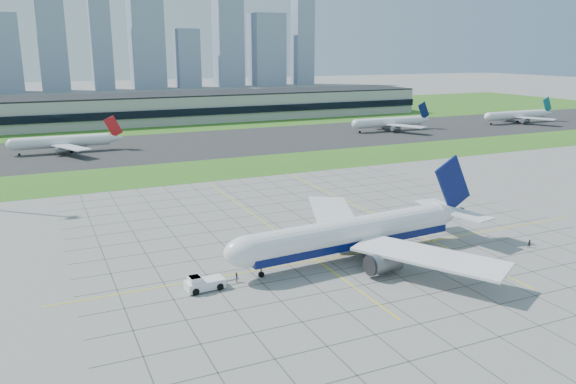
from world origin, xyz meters
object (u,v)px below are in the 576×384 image
at_px(distant_jet_1, 64,141).
at_px(distant_jet_3, 517,115).
at_px(crew_far, 530,244).
at_px(airliner, 353,234).
at_px(crew_near, 237,277).
at_px(pushback_tug, 203,283).
at_px(distant_jet_2, 390,122).

bearing_deg(distant_jet_1, distant_jet_3, -1.50).
bearing_deg(crew_far, distant_jet_3, 69.39).
xyz_separation_m(airliner, crew_near, (-25.16, -1.78, -4.16)).
bearing_deg(airliner, pushback_tug, -179.73).
height_order(airliner, crew_far, airliner).
bearing_deg(crew_far, pushback_tug, -161.67).
height_order(airliner, pushback_tug, airliner).
distance_m(airliner, distant_jet_1, 156.92).
height_order(distant_jet_1, distant_jet_3, same).
bearing_deg(distant_jet_2, distant_jet_1, 179.04).
bearing_deg(pushback_tug, distant_jet_3, 28.75).
relative_size(airliner, pushback_tug, 6.03).
relative_size(crew_near, distant_jet_2, 0.04).
distance_m(crew_far, distant_jet_1, 180.32).
relative_size(distant_jet_2, distant_jet_3, 0.93).
bearing_deg(distant_jet_1, crew_near, -82.72).
distance_m(pushback_tug, distant_jet_3, 269.51).
relative_size(airliner, distant_jet_1, 1.39).
distance_m(airliner, distant_jet_2, 184.71).
xyz_separation_m(crew_near, crew_far, (61.95, -8.64, -0.02)).
distance_m(distant_jet_1, distant_jet_2, 155.36).
xyz_separation_m(crew_far, distant_jet_2, (73.95, 158.26, 3.61)).
distance_m(pushback_tug, distant_jet_1, 153.52).
bearing_deg(distant_jet_2, crew_far, -115.05).
height_order(crew_near, crew_far, crew_near).
relative_size(airliner, crew_far, 33.68).
distance_m(crew_far, distant_jet_3, 220.88).
xyz_separation_m(crew_near, distant_jet_1, (-19.44, 152.23, 3.59)).
height_order(crew_far, distant_jet_2, distant_jet_2).
bearing_deg(distant_jet_3, pushback_tug, -147.03).
bearing_deg(crew_near, distant_jet_3, -13.13).
height_order(airliner, crew_near, airliner).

